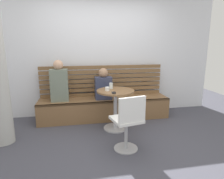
{
  "coord_description": "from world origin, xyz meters",
  "views": [
    {
      "loc": [
        -0.58,
        -2.71,
        1.53
      ],
      "look_at": [
        0.06,
        0.66,
        0.75
      ],
      "focal_mm": 31.26,
      "sensor_mm": 36.0,
      "label": 1
    }
  ],
  "objects_px": {
    "person_adult": "(59,83)",
    "cup_water_clear": "(111,86)",
    "booth_bench": "(105,108)",
    "phone_on_table": "(114,93)",
    "cup_ceramic_white": "(107,89)",
    "cafe_table": "(115,102)",
    "person_child_left": "(103,86)",
    "white_chair": "(128,121)"
  },
  "relations": [
    {
      "from": "booth_bench",
      "to": "person_adult",
      "type": "bearing_deg",
      "value": -179.17
    },
    {
      "from": "person_child_left",
      "to": "cup_water_clear",
      "type": "relative_size",
      "value": 5.83
    },
    {
      "from": "person_adult",
      "to": "cup_water_clear",
      "type": "height_order",
      "value": "person_adult"
    },
    {
      "from": "person_adult",
      "to": "phone_on_table",
      "type": "relative_size",
      "value": 5.84
    },
    {
      "from": "cup_water_clear",
      "to": "person_adult",
      "type": "bearing_deg",
      "value": 157.16
    },
    {
      "from": "person_adult",
      "to": "cup_water_clear",
      "type": "bearing_deg",
      "value": -22.84
    },
    {
      "from": "white_chair",
      "to": "person_child_left",
      "type": "xyz_separation_m",
      "value": [
        -0.16,
        1.35,
        0.26
      ]
    },
    {
      "from": "booth_bench",
      "to": "cup_ceramic_white",
      "type": "bearing_deg",
      "value": -93.47
    },
    {
      "from": "booth_bench",
      "to": "cup_water_clear",
      "type": "distance_m",
      "value": 0.71
    },
    {
      "from": "booth_bench",
      "to": "phone_on_table",
      "type": "distance_m",
      "value": 0.92
    },
    {
      "from": "phone_on_table",
      "to": "booth_bench",
      "type": "bearing_deg",
      "value": -78.2
    },
    {
      "from": "cafe_table",
      "to": "person_child_left",
      "type": "height_order",
      "value": "person_child_left"
    },
    {
      "from": "white_chair",
      "to": "person_child_left",
      "type": "bearing_deg",
      "value": 96.89
    },
    {
      "from": "cup_ceramic_white",
      "to": "phone_on_table",
      "type": "relative_size",
      "value": 0.57
    },
    {
      "from": "person_child_left",
      "to": "booth_bench",
      "type": "bearing_deg",
      "value": 46.49
    },
    {
      "from": "cup_water_clear",
      "to": "cafe_table",
      "type": "bearing_deg",
      "value": -69.33
    },
    {
      "from": "cafe_table",
      "to": "cup_water_clear",
      "type": "relative_size",
      "value": 6.73
    },
    {
      "from": "booth_bench",
      "to": "cup_water_clear",
      "type": "relative_size",
      "value": 24.55
    },
    {
      "from": "cup_water_clear",
      "to": "person_child_left",
      "type": "bearing_deg",
      "value": 102.63
    },
    {
      "from": "person_adult",
      "to": "cup_ceramic_white",
      "type": "bearing_deg",
      "value": -33.43
    },
    {
      "from": "phone_on_table",
      "to": "cup_water_clear",
      "type": "bearing_deg",
      "value": -84.35
    },
    {
      "from": "cup_water_clear",
      "to": "white_chair",
      "type": "bearing_deg",
      "value": -85.51
    },
    {
      "from": "cafe_table",
      "to": "person_adult",
      "type": "relative_size",
      "value": 0.9
    },
    {
      "from": "white_chair",
      "to": "cafe_table",
      "type": "bearing_deg",
      "value": 91.41
    },
    {
      "from": "phone_on_table",
      "to": "person_adult",
      "type": "bearing_deg",
      "value": -29.98
    },
    {
      "from": "cup_water_clear",
      "to": "phone_on_table",
      "type": "relative_size",
      "value": 0.79
    },
    {
      "from": "cup_water_clear",
      "to": "cup_ceramic_white",
      "type": "bearing_deg",
      "value": -120.7
    },
    {
      "from": "cafe_table",
      "to": "phone_on_table",
      "type": "distance_m",
      "value": 0.31
    },
    {
      "from": "person_child_left",
      "to": "phone_on_table",
      "type": "distance_m",
      "value": 0.74
    },
    {
      "from": "white_chair",
      "to": "phone_on_table",
      "type": "height_order",
      "value": "white_chair"
    },
    {
      "from": "cafe_table",
      "to": "white_chair",
      "type": "height_order",
      "value": "white_chair"
    },
    {
      "from": "cafe_table",
      "to": "cup_water_clear",
      "type": "distance_m",
      "value": 0.32
    },
    {
      "from": "booth_bench",
      "to": "person_child_left",
      "type": "distance_m",
      "value": 0.5
    },
    {
      "from": "booth_bench",
      "to": "person_child_left",
      "type": "height_order",
      "value": "person_child_left"
    },
    {
      "from": "person_adult",
      "to": "phone_on_table",
      "type": "bearing_deg",
      "value": -38.19
    },
    {
      "from": "phone_on_table",
      "to": "cafe_table",
      "type": "bearing_deg",
      "value": -101.86
    },
    {
      "from": "booth_bench",
      "to": "cup_ceramic_white",
      "type": "distance_m",
      "value": 0.81
    },
    {
      "from": "booth_bench",
      "to": "cafe_table",
      "type": "xyz_separation_m",
      "value": [
        0.12,
        -0.57,
        0.3
      ]
    },
    {
      "from": "white_chair",
      "to": "cup_water_clear",
      "type": "distance_m",
      "value": 1.02
    },
    {
      "from": "person_child_left",
      "to": "cup_ceramic_white",
      "type": "relative_size",
      "value": 8.02
    },
    {
      "from": "white_chair",
      "to": "cup_water_clear",
      "type": "bearing_deg",
      "value": 94.49
    },
    {
      "from": "booth_bench",
      "to": "phone_on_table",
      "type": "relative_size",
      "value": 19.29
    }
  ]
}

